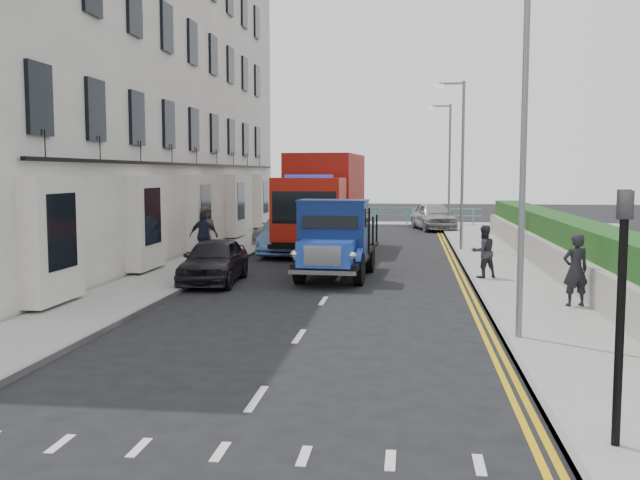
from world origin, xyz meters
The scene contains 23 objects.
ground centered at (0.00, 0.00, 0.00)m, with size 120.00×120.00×0.00m, color black.
pavement_west centered at (-5.20, 9.00, 0.06)m, with size 2.40×38.00×0.12m, color gray.
pavement_east centered at (5.30, 9.00, 0.06)m, with size 2.60×38.00×0.12m, color gray.
promenade centered at (0.00, 29.00, 0.06)m, with size 30.00×2.50×0.12m, color gray.
sea_plane centered at (0.00, 60.00, 0.00)m, with size 120.00×120.00×0.00m, color #4F5B6C.
terrace_west centered at (-9.47, 13.00, 7.17)m, with size 6.31×30.20×14.25m.
garden_east centered at (7.21, 9.00, 0.90)m, with size 1.45×28.00×1.75m.
seafront_railing centered at (0.00, 28.20, 0.58)m, with size 13.00×0.08×1.11m.
lamp_near centered at (4.18, -2.00, 4.00)m, with size 1.23×0.18×7.00m.
lamp_mid centered at (4.18, 14.00, 4.00)m, with size 1.23×0.18×7.00m.
lamp_far centered at (4.18, 24.00, 4.00)m, with size 1.23×0.18×7.00m.
traffic_signal centered at (4.60, -7.50, 2.07)m, with size 0.16×0.20×3.10m.
bedford_lorry centered at (-0.10, 5.53, 1.12)m, with size 2.30×5.25×2.43m.
red_lorry centered at (-1.43, 13.57, 2.16)m, with size 2.97×7.85×4.05m.
parked_car_front centered at (-3.60, 4.58, 0.67)m, with size 1.59×3.96×1.35m, color black.
parked_car_mid centered at (-2.60, 12.00, 0.73)m, with size 1.55×4.44×1.46m, color #628AD3.
parked_car_rear centered at (-3.60, 16.62, 0.68)m, with size 1.91×4.69×1.36m, color #ACADB1.
seafront_car_left centered at (-2.54, 21.41, 0.67)m, with size 2.22×4.82×1.34m, color black.
seafront_car_right centered at (3.50, 25.35, 0.80)m, with size 1.89×4.69×1.60m, color #9B9CA0.
pedestrian_east_near centered at (6.10, 1.45, 0.99)m, with size 0.63×0.42×1.74m, color black.
pedestrian_east_far centered at (4.40, 5.86, 0.91)m, with size 0.77×0.60×1.59m, color #2C2932.
pedestrian_west_near centered at (-5.23, 9.05, 1.01)m, with size 1.04×0.43×1.77m, color #1B2132.
pedestrian_west_far centered at (-5.82, 11.31, 1.05)m, with size 0.91×0.59×1.86m, color #40362E.
Camera 1 is at (2.19, -15.91, 3.29)m, focal length 40.00 mm.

